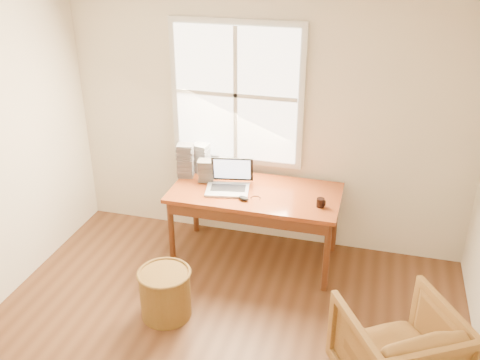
% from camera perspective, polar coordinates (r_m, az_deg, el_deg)
% --- Properties ---
extents(room_shell, '(4.04, 4.54, 2.64)m').
position_cam_1_polar(room_shell, '(3.42, -5.14, -4.75)').
color(room_shell, brown).
rests_on(room_shell, ground).
extents(desk, '(1.60, 0.80, 0.04)m').
position_cam_1_polar(desk, '(5.07, 1.66, -1.38)').
color(desk, brown).
rests_on(desk, room_shell).
extents(armchair, '(1.03, 1.03, 0.70)m').
position_cam_1_polar(armchair, '(4.08, 16.44, -17.01)').
color(armchair, brown).
rests_on(armchair, room_shell).
extents(wicker_stool, '(0.55, 0.55, 0.43)m').
position_cam_1_polar(wicker_stool, '(4.66, -7.96, -11.94)').
color(wicker_stool, brown).
rests_on(wicker_stool, room_shell).
extents(laptop, '(0.47, 0.49, 0.30)m').
position_cam_1_polar(laptop, '(4.99, -1.38, 0.33)').
color(laptop, '#A9ACB0').
rests_on(laptop, desk).
extents(mouse, '(0.12, 0.10, 0.04)m').
position_cam_1_polar(mouse, '(4.89, 0.38, -1.97)').
color(mouse, black).
rests_on(mouse, desk).
extents(coffee_mug, '(0.07, 0.07, 0.08)m').
position_cam_1_polar(coffee_mug, '(4.82, 8.58, -2.40)').
color(coffee_mug, black).
rests_on(coffee_mug, desk).
extents(cd_stack_a, '(0.17, 0.16, 0.30)m').
position_cam_1_polar(cd_stack_a, '(5.40, -4.18, 2.38)').
color(cd_stack_a, silver).
rests_on(cd_stack_a, desk).
extents(cd_stack_b, '(0.16, 0.15, 0.22)m').
position_cam_1_polar(cd_stack_b, '(5.22, -3.65, 1.00)').
color(cd_stack_b, '#29282D').
rests_on(cd_stack_b, desk).
extents(cd_stack_c, '(0.17, 0.16, 0.34)m').
position_cam_1_polar(cd_stack_c, '(5.31, -5.84, 2.10)').
color(cd_stack_c, gray).
rests_on(cd_stack_c, desk).
extents(cd_stack_d, '(0.14, 0.13, 0.17)m').
position_cam_1_polar(cd_stack_d, '(5.35, -1.71, 1.42)').
color(cd_stack_d, silver).
rests_on(cd_stack_d, desk).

